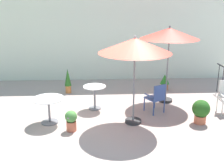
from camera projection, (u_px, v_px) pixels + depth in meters
The scene contains 11 objects.
ground_plane at pixel (113, 125), 7.46m from camera, with size 60.00×60.00×0.00m, color #AE9B8F.
villa_facade at pixel (107, 30), 11.20m from camera, with size 10.24×0.30×4.02m, color silver.
patio_umbrella_0 at pixel (135, 46), 7.00m from camera, with size 1.88×1.88×2.37m.
patio_umbrella_1 at pixel (169, 34), 8.53m from camera, with size 1.84×1.84×2.45m.
cafe_table_0 at pixel (95, 93), 8.41m from camera, with size 0.68×0.68×0.73m.
cafe_table_1 at pixel (49, 106), 7.46m from camera, with size 0.84×0.84×0.71m.
patio_chair_0 at pixel (156, 97), 8.13m from camera, with size 0.61×0.62×0.89m.
potted_plant_0 at pixel (201, 110), 7.47m from camera, with size 0.47×0.47×0.66m.
potted_plant_1 at pixel (165, 81), 10.26m from camera, with size 0.33×0.33×0.59m.
potted_plant_3 at pixel (71, 120), 7.07m from camera, with size 0.31×0.31×0.55m.
potted_plant_4 at pixel (68, 80), 9.86m from camera, with size 0.24×0.24×0.88m.
Camera 1 is at (-0.37, -6.79, 3.26)m, focal length 44.71 mm.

